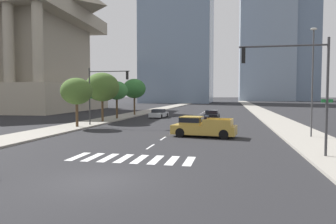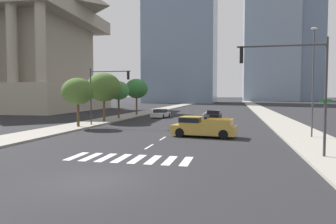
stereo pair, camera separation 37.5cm
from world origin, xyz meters
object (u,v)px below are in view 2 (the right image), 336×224
street_tree_third (119,91)px  sedan_black_1 (214,115)px  sedan_red_2 (201,122)px  traffic_signal_near (293,75)px  street_tree_fourth (136,89)px  street_lamp_east (313,75)px  street_tree_nearest (78,91)px  street_tree_second (104,87)px  sedan_silver_0 (161,114)px  traffic_signal_far (105,86)px  pickup_truck (201,127)px

street_tree_third → sedan_black_1: bearing=7.8°
sedan_red_2 → traffic_signal_near: bearing=20.6°
street_tree_third → street_tree_fourth: street_tree_fourth is taller
traffic_signal_near → street_tree_third: size_ratio=1.23×
street_lamp_east → street_tree_nearest: street_lamp_east is taller
street_tree_nearest → street_tree_fourth: (0.00, 19.75, 0.66)m
sedan_black_1 → traffic_signal_near: bearing=16.1°
sedan_red_2 → street_tree_second: street_tree_second is taller
street_tree_second → sedan_black_1: bearing=27.3°
street_tree_fourth → sedan_red_2: bearing=-53.5°
sedan_silver_0 → street_lamp_east: (16.93, -19.38, 4.44)m
traffic_signal_far → street_tree_third: (-2.08, 9.43, -0.40)m
traffic_signal_far → street_lamp_east: street_lamp_east is taller
sedan_black_1 → pickup_truck: bearing=3.1°
street_tree_second → pickup_truck: bearing=-38.9°
street_tree_nearest → sedan_red_2: bearing=12.1°
pickup_truck → sedan_silver_0: pickup_truck is taller
pickup_truck → traffic_signal_near: bearing=135.7°
traffic_signal_far → traffic_signal_near: bearing=-39.0°
sedan_silver_0 → sedan_red_2: size_ratio=0.94×
sedan_black_1 → street_tree_fourth: bearing=-112.9°
traffic_signal_far → street_tree_second: bearing=115.2°
sedan_silver_0 → street_tree_fourth: bearing=58.3°
pickup_truck → traffic_signal_near: size_ratio=0.85×
street_tree_nearest → pickup_truck: bearing=-17.3°
street_tree_third → traffic_signal_far: bearing=-77.6°
sedan_silver_0 → sedan_red_2: (7.56, -13.18, -0.02)m
traffic_signal_far → street_tree_second: 4.88m
sedan_silver_0 → street_tree_second: street_tree_second is taller
street_tree_nearest → sedan_black_1: bearing=45.5°
pickup_truck → street_tree_second: bearing=-31.1°
traffic_signal_far → street_tree_nearest: bearing=-133.7°
pickup_truck → sedan_red_2: 6.89m
street_tree_nearest → street_tree_third: bearing=90.0°
street_lamp_east → street_tree_nearest: size_ratio=1.68×
traffic_signal_near → pickup_truck: bearing=-52.1°
street_tree_nearest → street_tree_fourth: street_tree_fourth is taller
sedan_black_1 → traffic_signal_far: traffic_signal_far is taller
sedan_silver_0 → street_lamp_east: size_ratio=0.51×
traffic_signal_far → street_tree_third: traffic_signal_far is taller
street_tree_second → street_tree_third: (0.00, 5.01, -0.37)m
street_tree_second → street_tree_third: street_tree_second is taller
pickup_truck → street_lamp_east: (8.70, 0.66, 4.23)m
sedan_red_2 → street_tree_nearest: (-12.64, -2.70, 3.25)m
sedan_red_2 → street_lamp_east: street_lamp_east is taller
street_tree_nearest → street_tree_third: 11.61m
street_lamp_east → traffic_signal_near: bearing=-109.4°
street_tree_third → street_tree_second: bearing=-90.0°
traffic_signal_near → street_tree_nearest: size_ratio=1.26×
traffic_signal_far → street_tree_nearest: (-2.08, -2.18, -0.61)m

